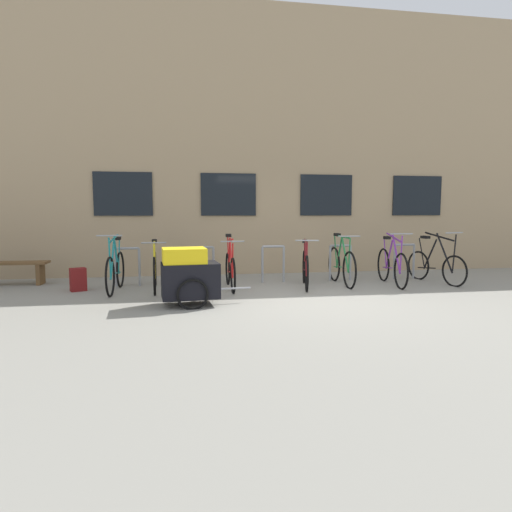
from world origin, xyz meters
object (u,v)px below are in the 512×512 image
bicycle_green (341,265)px  backpack (78,280)px  bicycle_yellow (155,270)px  wooden_bench (8,268)px  bicycle_purple (392,265)px  bicycle_black (436,265)px  bicycle_red (230,269)px  bicycle_maroon (305,268)px  bike_trailer (189,275)px  bicycle_teal (115,270)px

bicycle_green → backpack: size_ratio=3.96×
bicycle_yellow → wooden_bench: bearing=161.8°
bicycle_purple → backpack: 6.23m
bicycle_black → backpack: 7.26m
bicycle_red → bicycle_green: bicycle_red is taller
bicycle_purple → backpack: bicycle_purple is taller
bicycle_red → bicycle_purple: size_ratio=0.95×
bicycle_purple → wooden_bench: bearing=171.3°
bicycle_maroon → bicycle_black: size_ratio=1.03×
bicycle_yellow → wooden_bench: (-3.01, 0.99, -0.04)m
bicycle_yellow → bike_trailer: bicycle_yellow is taller
bicycle_teal → backpack: bicycle_teal is taller
bicycle_green → backpack: 5.21m
bicycle_maroon → bicycle_yellow: bearing=177.0°
wooden_bench → bike_trailer: bearing=-34.7°
bicycle_red → bicycle_maroon: size_ratio=0.99×
bicycle_red → bicycle_teal: bicycle_teal is taller
bicycle_red → bicycle_maroon: (1.51, -0.05, 0.00)m
wooden_bench → bicycle_teal: bearing=-24.9°
wooden_bench → backpack: size_ratio=3.55×
backpack → bicycle_purple: bearing=-26.6°
bicycle_teal → bike_trailer: bicycle_teal is taller
bicycle_purple → wooden_bench: size_ratio=1.13×
bicycle_teal → bicycle_black: bearing=-0.4°
bicycle_yellow → bicycle_purple: bearing=-2.4°
bike_trailer → wooden_bench: bike_trailer is taller
bicycle_maroon → bicycle_red: bearing=177.9°
bicycle_yellow → bicycle_green: bearing=-0.1°
bicycle_red → bicycle_black: bearing=-0.3°
bicycle_yellow → bike_trailer: size_ratio=1.22×
bicycle_red → backpack: bicycle_red is taller
bicycle_maroon → bicycle_teal: size_ratio=0.98×
bicycle_red → bike_trailer: 1.65m
bicycle_purple → bike_trailer: (-4.15, -1.33, 0.09)m
bicycle_teal → backpack: bearing=169.7°
bicycle_black → bicycle_red: bearing=179.7°
bicycle_maroon → backpack: 4.40m
bicycle_purple → bike_trailer: 4.36m
bicycle_black → bicycle_maroon: bearing=-179.3°
bike_trailer → bicycle_black: bearing=15.3°
bicycle_yellow → backpack: (-1.43, 0.06, -0.16)m
bicycle_green → bike_trailer: 3.49m
bicycle_red → bicycle_purple: bearing=-1.7°
bicycle_green → bicycle_purple: bicycle_purple is taller
bicycle_green → bicycle_teal: bearing=-179.2°
bicycle_black → wooden_bench: 8.91m
bicycle_maroon → bicycle_purple: bicycle_purple is taller
bicycle_teal → bicycle_black: size_ratio=1.06×
bike_trailer → bicycle_green: bearing=26.0°
bicycle_yellow → bike_trailer: bearing=-67.4°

